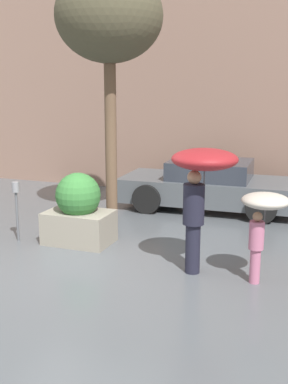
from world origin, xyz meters
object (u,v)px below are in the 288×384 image
at_px(street_tree, 109,19).
at_px(parking_meter, 16,199).
at_px(planter_box, 79,212).
at_px(parked_car_near, 210,186).
at_px(person_child, 263,212).
at_px(person_adult, 202,176).

relative_size(street_tree, parking_meter, 4.50).
height_order(planter_box, parked_car_near, planter_box).
height_order(planter_box, person_child, person_child).
xyz_separation_m(person_child, street_tree, (-3.53, 2.25, 3.20)).
bearing_deg(street_tree, parked_car_near, 49.45).
xyz_separation_m(person_adult, person_child, (0.99, -0.08, -0.48)).
xyz_separation_m(planter_box, parking_meter, (-1.20, -0.32, 0.23)).
xyz_separation_m(person_adult, parked_car_near, (-0.79, 4.22, -1.05)).
bearing_deg(person_child, parked_car_near, 105.54).
height_order(parked_car_near, street_tree, street_tree).
distance_m(parked_car_near, street_tree, 4.63).
relative_size(person_adult, parked_car_near, 0.47).
distance_m(planter_box, parked_car_near, 3.94).
relative_size(person_child, street_tree, 0.27).
relative_size(person_child, parked_car_near, 0.33).
relative_size(planter_box, street_tree, 0.26).
distance_m(person_adult, person_child, 1.10).
distance_m(person_child, parking_meter, 4.80).
xyz_separation_m(planter_box, street_tree, (0.05, 1.47, 3.72)).
height_order(person_child, parking_meter, person_child).
bearing_deg(planter_box, street_tree, 88.24).
distance_m(planter_box, person_child, 3.70).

